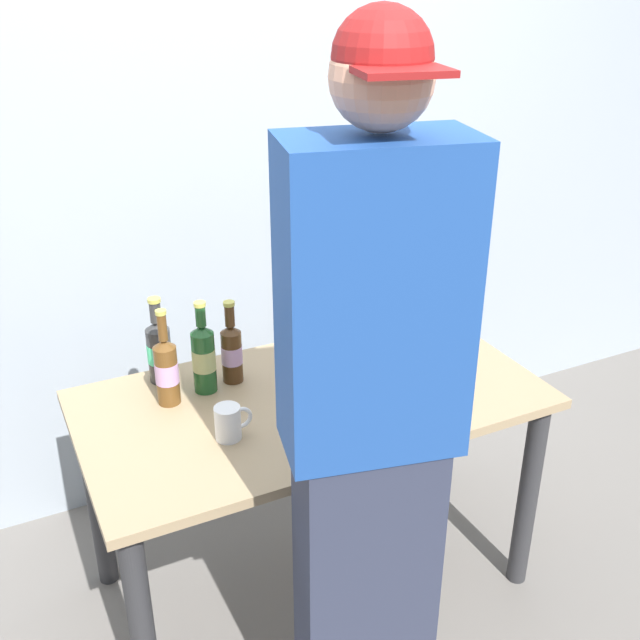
{
  "coord_description": "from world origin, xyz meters",
  "views": [
    {
      "loc": [
        -0.83,
        -1.77,
        1.95
      ],
      "look_at": [
        0.03,
        0.0,
        0.99
      ],
      "focal_mm": 42.0,
      "sensor_mm": 36.0,
      "label": 1
    }
  ],
  "objects_px": {
    "person_figure": "(369,440)",
    "laptop": "(390,346)",
    "beer_bottle_green": "(204,356)",
    "beer_bottle_brown": "(166,369)",
    "beer_bottle_amber": "(232,351)",
    "coffee_mug": "(229,422)",
    "beer_bottle_dark": "(159,349)"
  },
  "relations": [
    {
      "from": "person_figure",
      "to": "laptop",
      "type": "bearing_deg",
      "value": 55.23
    },
    {
      "from": "beer_bottle_green",
      "to": "person_figure",
      "type": "height_order",
      "value": "person_figure"
    },
    {
      "from": "beer_bottle_brown",
      "to": "beer_bottle_amber",
      "type": "relative_size",
      "value": 1.12
    },
    {
      "from": "beer_bottle_brown",
      "to": "coffee_mug",
      "type": "height_order",
      "value": "beer_bottle_brown"
    },
    {
      "from": "beer_bottle_dark",
      "to": "person_figure",
      "type": "relative_size",
      "value": 0.15
    },
    {
      "from": "beer_bottle_dark",
      "to": "person_figure",
      "type": "bearing_deg",
      "value": -72.65
    },
    {
      "from": "beer_bottle_brown",
      "to": "beer_bottle_dark",
      "type": "relative_size",
      "value": 1.08
    },
    {
      "from": "laptop",
      "to": "coffee_mug",
      "type": "bearing_deg",
      "value": -162.64
    },
    {
      "from": "beer_bottle_green",
      "to": "beer_bottle_amber",
      "type": "relative_size",
      "value": 1.09
    },
    {
      "from": "laptop",
      "to": "person_figure",
      "type": "distance_m",
      "value": 0.82
    },
    {
      "from": "laptop",
      "to": "beer_bottle_dark",
      "type": "distance_m",
      "value": 0.75
    },
    {
      "from": "beer_bottle_brown",
      "to": "person_figure",
      "type": "xyz_separation_m",
      "value": [
        0.28,
        -0.71,
        0.11
      ]
    },
    {
      "from": "beer_bottle_amber",
      "to": "person_figure",
      "type": "relative_size",
      "value": 0.14
    },
    {
      "from": "beer_bottle_amber",
      "to": "coffee_mug",
      "type": "height_order",
      "value": "beer_bottle_amber"
    },
    {
      "from": "beer_bottle_dark",
      "to": "beer_bottle_amber",
      "type": "distance_m",
      "value": 0.23
    },
    {
      "from": "beer_bottle_brown",
      "to": "beer_bottle_green",
      "type": "relative_size",
      "value": 1.02
    },
    {
      "from": "beer_bottle_brown",
      "to": "beer_bottle_amber",
      "type": "distance_m",
      "value": 0.22
    },
    {
      "from": "beer_bottle_amber",
      "to": "person_figure",
      "type": "xyz_separation_m",
      "value": [
        0.06,
        -0.75,
        0.12
      ]
    },
    {
      "from": "laptop",
      "to": "coffee_mug",
      "type": "relative_size",
      "value": 3.72
    },
    {
      "from": "beer_bottle_dark",
      "to": "beer_bottle_green",
      "type": "bearing_deg",
      "value": -48.39
    },
    {
      "from": "beer_bottle_dark",
      "to": "laptop",
      "type": "bearing_deg",
      "value": -15.09
    },
    {
      "from": "person_figure",
      "to": "coffee_mug",
      "type": "distance_m",
      "value": 0.52
    },
    {
      "from": "laptop",
      "to": "beer_bottle_green",
      "type": "relative_size",
      "value": 1.36
    },
    {
      "from": "beer_bottle_brown",
      "to": "beer_bottle_dark",
      "type": "distance_m",
      "value": 0.14
    },
    {
      "from": "coffee_mug",
      "to": "person_figure",
      "type": "bearing_deg",
      "value": -68.39
    },
    {
      "from": "laptop",
      "to": "beer_bottle_dark",
      "type": "relative_size",
      "value": 1.44
    },
    {
      "from": "beer_bottle_green",
      "to": "beer_bottle_dark",
      "type": "bearing_deg",
      "value": 131.61
    },
    {
      "from": "beer_bottle_dark",
      "to": "beer_bottle_amber",
      "type": "xyz_separation_m",
      "value": [
        0.2,
        -0.1,
        -0.01
      ]
    },
    {
      "from": "beer_bottle_brown",
      "to": "person_figure",
      "type": "distance_m",
      "value": 0.77
    },
    {
      "from": "beer_bottle_brown",
      "to": "beer_bottle_amber",
      "type": "height_order",
      "value": "beer_bottle_brown"
    },
    {
      "from": "laptop",
      "to": "beer_bottle_dark",
      "type": "height_order",
      "value": "beer_bottle_dark"
    },
    {
      "from": "beer_bottle_amber",
      "to": "coffee_mug",
      "type": "bearing_deg",
      "value": -111.79
    }
  ]
}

